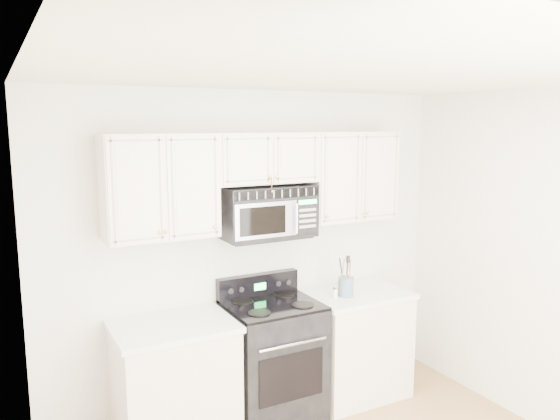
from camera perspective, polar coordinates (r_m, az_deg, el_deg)
room at (r=3.09m, az=11.65°, el=-10.81°), size 3.51×3.51×2.61m
base_cabinet_left at (r=4.27m, az=-10.94°, el=-17.76°), size 0.86×0.65×0.92m
base_cabinet_right at (r=4.92m, az=7.70°, el=-13.90°), size 0.86×0.65×0.92m
range at (r=4.53m, az=-0.81°, el=-15.15°), size 0.71×0.65×1.11m
upper_cabinets at (r=4.26m, az=-1.81°, el=3.59°), size 2.44×0.37×0.75m
microwave at (r=4.29m, az=-1.34°, el=-0.15°), size 0.74×0.42×0.41m
utensil_crock at (r=4.59m, az=6.91°, el=-7.84°), size 0.13×0.13×0.34m
shaker_salt at (r=4.53m, az=5.79°, el=-8.59°), size 0.04×0.04×0.10m
shaker_pepper at (r=4.67m, az=6.28°, el=-7.99°), size 0.05×0.05×0.11m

